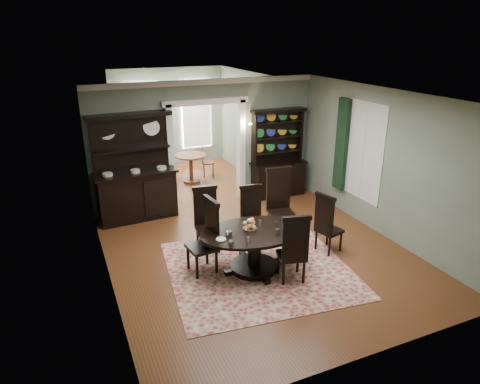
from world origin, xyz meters
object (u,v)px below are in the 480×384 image
object	(u,v)px
dining_table	(254,243)
parlor_table	(191,164)
sideboard	(136,183)
welsh_dresser	(278,165)

from	to	relation	value
dining_table	parlor_table	bearing A→B (deg)	91.66
sideboard	welsh_dresser	world-z (taller)	sideboard
welsh_dresser	sideboard	bearing A→B (deg)	-177.93
dining_table	parlor_table	distance (m)	4.99
dining_table	sideboard	xyz separation A→B (m)	(-1.46, 3.13, 0.30)
welsh_dresser	parlor_table	distance (m)	2.54
dining_table	sideboard	size ratio (longest dim) A/B	0.87
parlor_table	sideboard	bearing A→B (deg)	-135.15
dining_table	welsh_dresser	world-z (taller)	welsh_dresser
welsh_dresser	parlor_table	bearing A→B (deg)	135.81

